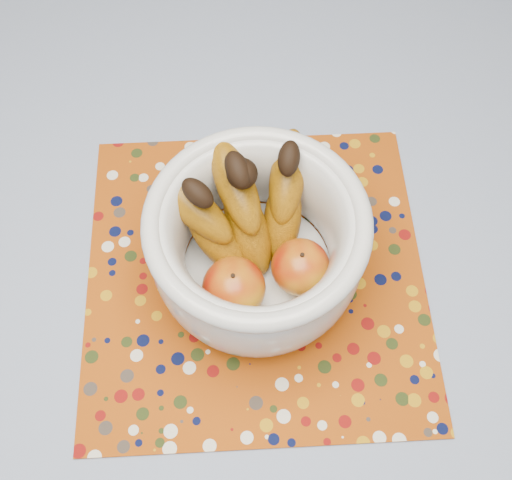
# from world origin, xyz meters

# --- Properties ---
(table) EXTENTS (1.20, 1.20, 0.75)m
(table) POSITION_xyz_m (0.00, 0.00, 0.67)
(table) COLOR brown
(table) RESTS_ON ground
(tablecloth) EXTENTS (1.32, 1.32, 0.01)m
(tablecloth) POSITION_xyz_m (0.00, 0.00, 0.76)
(tablecloth) COLOR slate
(tablecloth) RESTS_ON table
(placemat) EXTENTS (0.51, 0.51, 0.00)m
(placemat) POSITION_xyz_m (0.11, 0.03, 0.76)
(placemat) COLOR #913A07
(placemat) RESTS_ON tablecloth
(fruit_bowl) EXTENTS (0.27, 0.26, 0.19)m
(fruit_bowl) POSITION_xyz_m (0.11, 0.04, 0.85)
(fruit_bowl) COLOR silver
(fruit_bowl) RESTS_ON placemat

